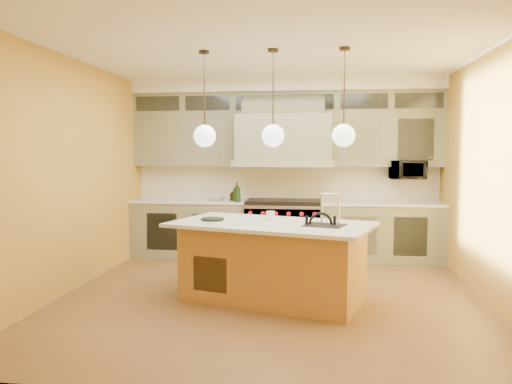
# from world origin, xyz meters

# --- Properties ---
(floor) EXTENTS (5.00, 5.00, 0.00)m
(floor) POSITION_xyz_m (0.00, 0.00, 0.00)
(floor) COLOR brown
(floor) RESTS_ON ground
(ceiling) EXTENTS (5.00, 5.00, 0.00)m
(ceiling) POSITION_xyz_m (0.00, 0.00, 2.90)
(ceiling) COLOR white
(ceiling) RESTS_ON wall_back
(wall_back) EXTENTS (5.00, 0.00, 5.00)m
(wall_back) POSITION_xyz_m (0.00, 2.50, 1.45)
(wall_back) COLOR #B68A32
(wall_back) RESTS_ON ground
(wall_front) EXTENTS (5.00, 0.00, 5.00)m
(wall_front) POSITION_xyz_m (0.00, -2.50, 1.45)
(wall_front) COLOR #B68A32
(wall_front) RESTS_ON ground
(wall_left) EXTENTS (0.00, 5.00, 5.00)m
(wall_left) POSITION_xyz_m (-2.50, 0.00, 1.45)
(wall_left) COLOR #B68A32
(wall_left) RESTS_ON ground
(wall_right) EXTENTS (0.00, 5.00, 5.00)m
(wall_right) POSITION_xyz_m (2.50, 0.00, 1.45)
(wall_right) COLOR #B68A32
(wall_right) RESTS_ON ground
(back_cabinetry) EXTENTS (5.00, 0.77, 2.90)m
(back_cabinetry) POSITION_xyz_m (0.00, 2.23, 1.43)
(back_cabinetry) COLOR gray
(back_cabinetry) RESTS_ON floor
(range) EXTENTS (1.20, 0.74, 0.96)m
(range) POSITION_xyz_m (0.00, 2.14, 0.49)
(range) COLOR silver
(range) RESTS_ON floor
(kitchen_island) EXTENTS (2.52, 1.82, 1.35)m
(kitchen_island) POSITION_xyz_m (0.03, -0.14, 0.47)
(kitchen_island) COLOR #A56E3A
(kitchen_island) RESTS_ON floor
(counter_stool) EXTENTS (0.39, 0.39, 1.06)m
(counter_stool) POSITION_xyz_m (0.58, -0.38, 0.60)
(counter_stool) COLOR black
(counter_stool) RESTS_ON floor
(microwave) EXTENTS (0.54, 0.37, 0.30)m
(microwave) POSITION_xyz_m (1.95, 2.25, 1.45)
(microwave) COLOR black
(microwave) RESTS_ON back_cabinetry
(oil_bottle_a) EXTENTS (0.12, 0.12, 0.32)m
(oil_bottle_a) POSITION_xyz_m (-0.73, 1.92, 1.10)
(oil_bottle_a) COLOR black
(oil_bottle_a) RESTS_ON back_cabinetry
(oil_bottle_b) EXTENTS (0.08, 0.08, 0.18)m
(oil_bottle_b) POSITION_xyz_m (-0.84, 2.14, 1.03)
(oil_bottle_b) COLOR black
(oil_bottle_b) RESTS_ON back_cabinetry
(fruit_bowl) EXTENTS (0.35, 0.35, 0.08)m
(fruit_bowl) POSITION_xyz_m (-1.12, 2.15, 0.98)
(fruit_bowl) COLOR silver
(fruit_bowl) RESTS_ON back_cabinetry
(cup) EXTENTS (0.12, 0.12, 0.10)m
(cup) POSITION_xyz_m (-0.02, 0.06, 0.97)
(cup) COLOR silver
(cup) RESTS_ON kitchen_island
(pendant_left) EXTENTS (0.26, 0.26, 1.11)m
(pendant_left) POSITION_xyz_m (-0.78, -0.14, 1.95)
(pendant_left) COLOR #2D2319
(pendant_left) RESTS_ON ceiling
(pendant_center) EXTENTS (0.26, 0.26, 1.11)m
(pendant_center) POSITION_xyz_m (0.02, -0.14, 1.95)
(pendant_center) COLOR #2D2319
(pendant_center) RESTS_ON ceiling
(pendant_right) EXTENTS (0.26, 0.26, 1.11)m
(pendant_right) POSITION_xyz_m (0.82, -0.14, 1.95)
(pendant_right) COLOR #2D2319
(pendant_right) RESTS_ON ceiling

